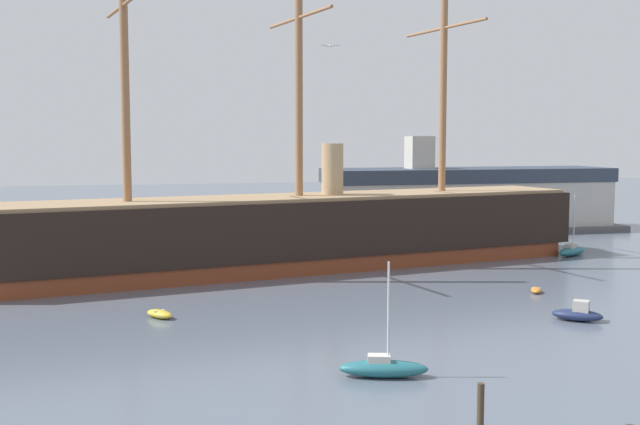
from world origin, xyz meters
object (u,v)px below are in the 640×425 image
at_px(dinghy_distant_centre, 297,249).
at_px(dockside_warehouse_right, 467,200).
at_px(sailboat_far_right, 572,251).
at_px(mooring_piling_midwater, 481,407).
at_px(tall_ship, 299,230).
at_px(sailboat_near_centre, 383,367).
at_px(dinghy_alongside_bow, 160,314).
at_px(seagull_in_flight, 330,46).
at_px(motorboat_mid_right, 578,314).
at_px(dinghy_alongside_stern, 536,290).
at_px(motorboat_far_left, 7,269).

distance_m(dinghy_distant_centre, dockside_warehouse_right, 29.85).
height_order(sailboat_far_right, mooring_piling_midwater, sailboat_far_right).
bearing_deg(tall_ship, dockside_warehouse_right, 40.52).
distance_m(sailboat_near_centre, dinghy_alongside_bow, 20.25).
height_order(sailboat_near_centre, seagull_in_flight, seagull_in_flight).
xyz_separation_m(motorboat_mid_right, dinghy_distant_centre, (-11.86, 38.03, -0.23)).
height_order(tall_ship, sailboat_near_centre, tall_ship).
bearing_deg(sailboat_near_centre, dinghy_distant_centre, 83.38).
bearing_deg(seagull_in_flight, sailboat_near_centre, -49.80).
relative_size(dinghy_distant_centre, dockside_warehouse_right, 0.06).
distance_m(tall_ship, mooring_piling_midwater, 43.75).
bearing_deg(sailboat_far_right, dockside_warehouse_right, 94.10).
bearing_deg(tall_ship, dinghy_alongside_bow, -127.73).
relative_size(sailboat_near_centre, dinghy_alongside_bow, 2.37).
distance_m(sailboat_far_right, mooring_piling_midwater, 55.13).
relative_size(sailboat_near_centre, seagull_in_flight, 6.01).
bearing_deg(sailboat_far_right, dinghy_alongside_stern, -128.80).
relative_size(sailboat_near_centre, dinghy_alongside_stern, 3.01).
xyz_separation_m(dinghy_alongside_bow, mooring_piling_midwater, (12.72, -25.32, 0.76)).
bearing_deg(motorboat_mid_right, mooring_piling_midwater, -131.97).
bearing_deg(tall_ship, mooring_piling_midwater, -91.91).
relative_size(tall_ship, dockside_warehouse_right, 1.68).
bearing_deg(mooring_piling_midwater, motorboat_far_left, 118.98).
xyz_separation_m(dinghy_alongside_bow, dinghy_alongside_stern, (30.61, 1.86, -0.07)).
bearing_deg(motorboat_far_left, sailboat_far_right, -1.76).
distance_m(dinghy_alongside_stern, dockside_warehouse_right, 43.24).
height_order(motorboat_far_left, dockside_warehouse_right, dockside_warehouse_right).
height_order(sailboat_near_centre, dinghy_alongside_bow, sailboat_near_centre).
height_order(dinghy_alongside_bow, motorboat_far_left, motorboat_far_left).
bearing_deg(dinghy_alongside_stern, motorboat_mid_right, -102.88).
distance_m(dinghy_alongside_stern, mooring_piling_midwater, 32.55).
bearing_deg(sailboat_near_centre, motorboat_mid_right, 27.60).
height_order(mooring_piling_midwater, seagull_in_flight, seagull_in_flight).
xyz_separation_m(tall_ship, mooring_piling_midwater, (-1.46, -43.64, -2.73)).
bearing_deg(seagull_in_flight, motorboat_mid_right, 18.03).
distance_m(tall_ship, dinghy_distant_centre, 12.53).
bearing_deg(mooring_piling_midwater, dockside_warehouse_right, 66.03).
height_order(dinghy_alongside_stern, sailboat_far_right, sailboat_far_right).
distance_m(tall_ship, dinghy_alongside_stern, 23.53).
distance_m(sailboat_near_centre, mooring_piling_midwater, 8.53).
height_order(tall_ship, motorboat_far_left, tall_ship).
relative_size(dinghy_distant_centre, mooring_piling_midwater, 1.14).
xyz_separation_m(dinghy_alongside_bow, dockside_warehouse_right, (43.12, 43.05, 4.04)).
xyz_separation_m(dinghy_alongside_bow, seagull_in_flight, (8.78, -14.29, 17.41)).
distance_m(sailboat_near_centre, dinghy_alongside_stern, 27.15).
relative_size(tall_ship, seagull_in_flight, 68.90).
height_order(sailboat_near_centre, dockside_warehouse_right, dockside_warehouse_right).
bearing_deg(dockside_warehouse_right, sailboat_near_centre, -118.11).
relative_size(tall_ship, mooring_piling_midwater, 33.82).
relative_size(dinghy_alongside_bow, dockside_warehouse_right, 0.06).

